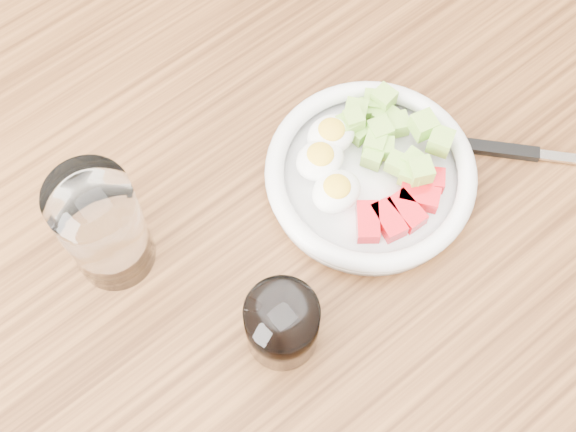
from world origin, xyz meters
name	(u,v)px	position (x,y,z in m)	size (l,w,h in m)	color
ground	(295,387)	(0.00, 0.00, 0.00)	(4.00, 4.00, 0.00)	brown
dining_table	(300,264)	(0.00, 0.00, 0.67)	(1.50, 0.90, 0.77)	brown
bowl	(369,171)	(0.09, 0.00, 0.79)	(0.22, 0.22, 0.06)	white
fork	(518,152)	(0.23, -0.07, 0.77)	(0.16, 0.16, 0.01)	black
water_glass	(103,227)	(-0.16, 0.09, 0.84)	(0.08, 0.08, 0.14)	white
coffee_glass	(282,325)	(-0.08, -0.08, 0.81)	(0.07, 0.07, 0.08)	white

